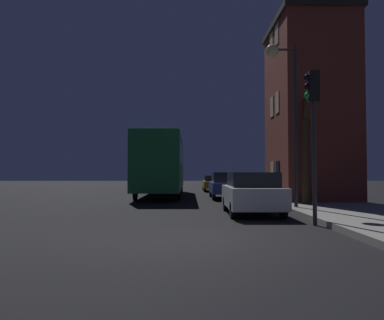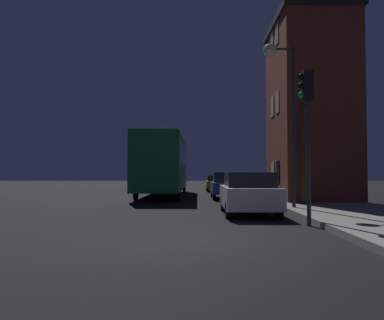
{
  "view_description": "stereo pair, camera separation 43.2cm",
  "coord_description": "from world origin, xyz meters",
  "views": [
    {
      "loc": [
        -0.21,
        -8.84,
        1.53
      ],
      "look_at": [
        -0.08,
        10.85,
        2.19
      ],
      "focal_mm": 35.0,
      "sensor_mm": 36.0,
      "label": 1
    },
    {
      "loc": [
        0.23,
        -8.84,
        1.53
      ],
      "look_at": [
        -0.08,
        10.85,
        2.19
      ],
      "focal_mm": 35.0,
      "sensor_mm": 36.0,
      "label": 2
    }
  ],
  "objects": [
    {
      "name": "ground_plane",
      "position": [
        0.0,
        0.0,
        0.0
      ],
      "size": [
        120.0,
        120.0,
        0.0
      ],
      "primitive_type": "plane",
      "color": "black"
    },
    {
      "name": "brick_building",
      "position": [
        6.11,
        10.78,
        4.89
      ],
      "size": [
        3.84,
        5.45,
        9.39
      ],
      "color": "brown",
      "rests_on": "sidewalk"
    },
    {
      "name": "streetlamp",
      "position": [
        3.51,
        5.91,
        5.06
      ],
      "size": [
        1.24,
        0.53,
        6.49
      ],
      "color": "#28282B",
      "rests_on": "sidewalk"
    },
    {
      "name": "traffic_light",
      "position": [
        3.4,
        1.99,
        3.22
      ],
      "size": [
        0.43,
        0.24,
        4.5
      ],
      "color": "#28282B",
      "rests_on": "ground"
    },
    {
      "name": "bare_tree",
      "position": [
        4.91,
        7.49,
        2.37
      ],
      "size": [
        0.49,
        1.68,
        4.81
      ],
      "color": "#382819",
      "rests_on": "sidewalk"
    },
    {
      "name": "bus",
      "position": [
        -2.0,
        15.7,
        2.28
      ],
      "size": [
        2.6,
        11.82,
        3.85
      ],
      "color": "#1E6B33",
      "rests_on": "ground"
    },
    {
      "name": "car_near_lane",
      "position": [
        2.08,
        4.85,
        0.79
      ],
      "size": [
        1.87,
        3.91,
        1.54
      ],
      "color": "#B7BABF",
      "rests_on": "ground"
    },
    {
      "name": "car_mid_lane",
      "position": [
        1.91,
        13.17,
        0.81
      ],
      "size": [
        1.75,
        4.19,
        1.55
      ],
      "color": "navy",
      "rests_on": "ground"
    },
    {
      "name": "car_far_lane",
      "position": [
        1.78,
        22.04,
        0.68
      ],
      "size": [
        1.72,
        4.44,
        1.29
      ],
      "color": "olive",
      "rests_on": "ground"
    }
  ]
}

